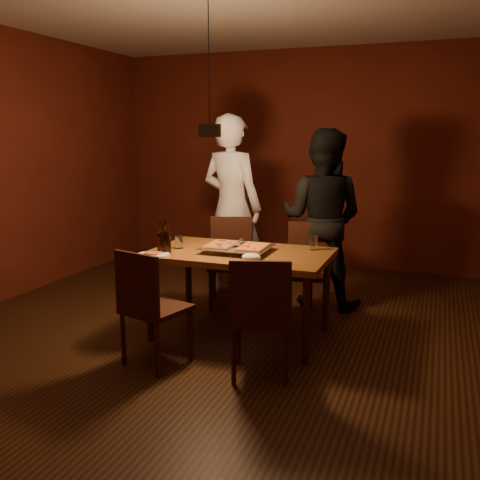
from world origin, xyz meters
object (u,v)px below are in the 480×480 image
(chair_far_right, at_px, (308,261))
(diner_white, at_px, (232,207))
(dining_table, at_px, (240,260))
(beer_bottle_b, at_px, (166,237))
(chair_far_left, at_px, (231,253))
(chair_near_left, at_px, (148,298))
(beer_bottle_a, at_px, (161,238))
(plate_slice, at_px, (153,255))
(diner_dark, at_px, (322,219))
(chair_near_right, at_px, (261,307))
(pizza_tray, at_px, (237,249))
(pendant_lamp, at_px, (210,129))

(chair_far_right, height_order, diner_white, diner_white)
(dining_table, distance_m, beer_bottle_b, 0.65)
(chair_far_left, relative_size, chair_near_left, 1.03)
(chair_far_left, xyz_separation_m, diner_white, (-0.11, 0.32, 0.43))
(beer_bottle_a, distance_m, plate_slice, 0.16)
(plate_slice, distance_m, diner_white, 1.53)
(chair_far_left, height_order, diner_dark, diner_dark)
(dining_table, xyz_separation_m, chair_far_right, (0.42, 0.74, -0.14))
(dining_table, relative_size, chair_near_right, 2.90)
(pizza_tray, bearing_deg, diner_white, 110.35)
(chair_far_right, bearing_deg, dining_table, 52.02)
(pizza_tray, height_order, diner_white, diner_white)
(chair_near_left, relative_size, beer_bottle_b, 1.85)
(chair_far_right, distance_m, pendant_lamp, 1.65)
(pizza_tray, relative_size, diner_dark, 0.31)
(beer_bottle_b, distance_m, diner_dark, 1.72)
(chair_far_left, relative_size, beer_bottle_a, 2.01)
(chair_far_right, xyz_separation_m, diner_white, (-0.93, 0.38, 0.43))
(dining_table, bearing_deg, pizza_tray, -145.34)
(beer_bottle_b, height_order, pendant_lamp, pendant_lamp)
(chair_far_right, xyz_separation_m, plate_slice, (-1.03, -1.13, 0.22))
(plate_slice, height_order, pendant_lamp, pendant_lamp)
(chair_near_left, distance_m, plate_slice, 0.52)
(chair_near_left, xyz_separation_m, pizza_tray, (0.40, 0.81, 0.24))
(plate_slice, height_order, diner_white, diner_white)
(chair_far_right, bearing_deg, diner_dark, -103.78)
(beer_bottle_a, bearing_deg, chair_far_left, 80.45)
(diner_white, relative_size, pendant_lamp, 1.75)
(dining_table, height_order, chair_far_left, chair_far_left)
(chair_near_left, bearing_deg, diner_white, 107.83)
(diner_dark, bearing_deg, chair_near_right, 94.63)
(chair_far_right, xyz_separation_m, pendant_lamp, (-0.60, -0.94, 1.22))
(pendant_lamp, bearing_deg, plate_slice, -154.91)
(dining_table, distance_m, beer_bottle_a, 0.69)
(dining_table, relative_size, diner_dark, 0.84)
(pendant_lamp, bearing_deg, diner_white, 104.17)
(beer_bottle_a, bearing_deg, chair_far_right, 45.94)
(pizza_tray, relative_size, beer_bottle_b, 1.98)
(plate_slice, relative_size, diner_white, 0.14)
(chair_far_left, bearing_deg, chair_near_left, 71.36)
(pizza_tray, relative_size, pendant_lamp, 0.50)
(chair_near_right, distance_m, beer_bottle_b, 1.14)
(pizza_tray, relative_size, plate_slice, 2.07)
(chair_near_left, height_order, chair_near_right, same)
(dining_table, relative_size, chair_far_right, 3.09)
(beer_bottle_a, distance_m, diner_dark, 1.76)
(chair_near_left, relative_size, chair_near_right, 0.99)
(beer_bottle_a, distance_m, diner_white, 1.42)
(diner_dark, bearing_deg, beer_bottle_b, 59.88)
(chair_far_right, relative_size, pizza_tray, 0.88)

